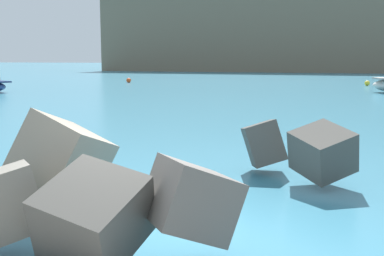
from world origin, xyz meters
name	(u,v)px	position (x,y,z in m)	size (l,w,h in m)	color
ground_plane	(161,240)	(0.00, 0.00, 0.00)	(400.00, 400.00, 0.00)	teal
breakwater_jetty	(180,153)	(-0.02, 0.78, 0.99)	(32.84, 6.83, 2.62)	#3D3A38
mooring_buoy_inner	(367,83)	(3.83, 37.24, 0.22)	(0.44, 0.44, 0.44)	yellow
mooring_buoy_middle	(129,80)	(-17.42, 35.81, 0.22)	(0.44, 0.44, 0.44)	#E54C1E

